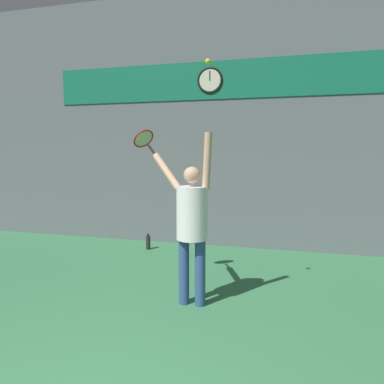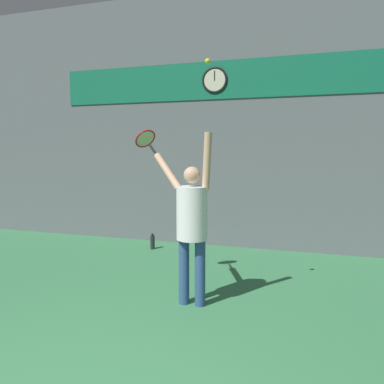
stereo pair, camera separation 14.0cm
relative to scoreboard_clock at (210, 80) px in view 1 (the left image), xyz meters
name	(u,v)px [view 1 (the left image)]	position (x,y,z in m)	size (l,w,h in m)	color
back_wall	(225,121)	(0.30, 0.08, -0.77)	(18.00, 0.10, 5.00)	slate
sponsor_banner	(225,80)	(0.30, 0.02, 0.00)	(7.13, 0.02, 0.72)	#146B4C
scoreboard_clock	(210,80)	(0.00, 0.00, 0.00)	(0.51, 0.05, 0.51)	beige
tennis_player	(192,219)	(0.45, -2.91, -2.19)	(0.92, 0.59, 2.13)	#2D4C7F
tennis_racket	(144,140)	(-0.36, -2.44, -1.21)	(0.42, 0.37, 0.36)	black
tennis_ball	(208,61)	(0.66, -2.97, -0.36)	(0.07, 0.07, 0.07)	#CCDB2D
water_bottle	(148,242)	(-1.08, -0.61, -3.13)	(0.09, 0.09, 0.30)	#262628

